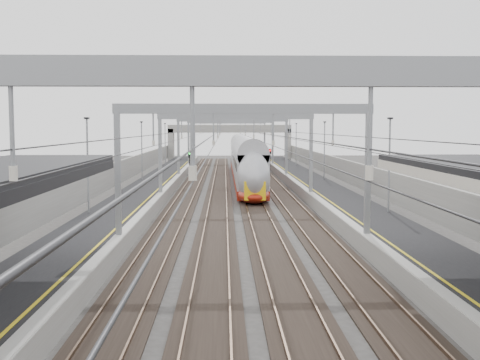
{
  "coord_description": "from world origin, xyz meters",
  "views": [
    {
      "loc": [
        -0.97,
        -8.12,
        6.42
      ],
      "look_at": [
        0.0,
        28.71,
        3.19
      ],
      "focal_mm": 45.0,
      "sensor_mm": 36.0,
      "label": 1
    }
  ],
  "objects": [
    {
      "name": "tracks",
      "position": [
        0.0,
        45.0,
        0.05
      ],
      "size": [
        11.4,
        140.0,
        0.2
      ],
      "color": "black",
      "rests_on": "ground"
    },
    {
      "name": "wall_left",
      "position": [
        -11.2,
        45.0,
        1.6
      ],
      "size": [
        0.3,
        120.0,
        3.2
      ],
      "primitive_type": "cube",
      "color": "gray",
      "rests_on": "ground"
    },
    {
      "name": "signal_green",
      "position": [
        -5.2,
        65.27,
        2.42
      ],
      "size": [
        0.32,
        0.32,
        3.48
      ],
      "color": "black",
      "rests_on": "ground"
    },
    {
      "name": "platform_right",
      "position": [
        8.0,
        45.0,
        0.5
      ],
      "size": [
        4.0,
        120.0,
        1.0
      ],
      "primitive_type": "cube",
      "color": "black",
      "rests_on": "ground"
    },
    {
      "name": "overbridge",
      "position": [
        0.0,
        100.0,
        5.31
      ],
      "size": [
        22.0,
        2.2,
        6.9
      ],
      "color": "gray",
      "rests_on": "ground"
    },
    {
      "name": "train",
      "position": [
        1.5,
        63.36,
        2.14
      ],
      "size": [
        2.77,
        50.48,
        4.38
      ],
      "color": "#A01E0E",
      "rests_on": "ground"
    },
    {
      "name": "platform_left",
      "position": [
        -8.0,
        45.0,
        0.5
      ],
      "size": [
        4.0,
        120.0,
        1.0
      ],
      "primitive_type": "cube",
      "color": "black",
      "rests_on": "ground"
    },
    {
      "name": "overhead_line",
      "position": [
        0.0,
        51.62,
        6.14
      ],
      "size": [
        13.0,
        140.0,
        6.6
      ],
      "color": "gray",
      "rests_on": "platform_left"
    },
    {
      "name": "wall_right",
      "position": [
        11.2,
        45.0,
        1.6
      ],
      "size": [
        0.3,
        120.0,
        3.2
      ],
      "primitive_type": "cube",
      "color": "gray",
      "rests_on": "ground"
    },
    {
      "name": "signal_red_far",
      "position": [
        5.4,
        75.07,
        2.42
      ],
      "size": [
        0.32,
        0.32,
        3.48
      ],
      "color": "black",
      "rests_on": "ground"
    },
    {
      "name": "signal_red_near",
      "position": [
        3.2,
        69.35,
        2.42
      ],
      "size": [
        0.32,
        0.32,
        3.48
      ],
      "color": "black",
      "rests_on": "ground"
    }
  ]
}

